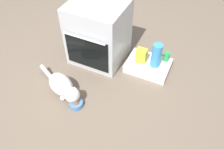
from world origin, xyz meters
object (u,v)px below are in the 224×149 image
at_px(food_bowl, 76,104).
at_px(snack_bag, 141,56).
at_px(water_bottle, 156,56).
at_px(oven, 99,32).
at_px(pantry_cabinet, 148,66).
at_px(cat, 63,86).
at_px(soda_can, 167,57).

bearing_deg(food_bowl, snack_bag, 63.63).
distance_m(snack_bag, water_bottle, 0.18).
bearing_deg(snack_bag, water_bottle, 2.28).
bearing_deg(oven, snack_bag, 2.06).
bearing_deg(pantry_cabinet, water_bottle, -11.70).
bearing_deg(oven, water_bottle, 2.12).
height_order(pantry_cabinet, snack_bag, snack_bag).
bearing_deg(snack_bag, cat, -129.53).
bearing_deg(soda_can, snack_bag, -151.20).
height_order(oven, food_bowl, oven).
bearing_deg(oven, cat, -95.28).
relative_size(cat, soda_can, 5.59).
distance_m(food_bowl, cat, 0.23).
xyz_separation_m(snack_bag, soda_can, (0.26, 0.15, -0.03)).
bearing_deg(soda_can, oven, -168.43).
distance_m(soda_can, water_bottle, 0.19).
distance_m(snack_bag, soda_can, 0.30).
height_order(snack_bag, soda_can, snack_bag).
bearing_deg(food_bowl, cat, 157.29).
xyz_separation_m(oven, pantry_cabinet, (0.63, 0.04, -0.32)).
xyz_separation_m(oven, food_bowl, (0.13, -0.80, -0.33)).
distance_m(food_bowl, soda_can, 1.18).
height_order(oven, pantry_cabinet, oven).
distance_m(pantry_cabinet, water_bottle, 0.22).
distance_m(oven, food_bowl, 0.88).
height_order(cat, soda_can, cat).
height_order(pantry_cabinet, soda_can, soda_can).
distance_m(cat, soda_can, 1.24).
bearing_deg(food_bowl, oven, 99.55).
xyz_separation_m(pantry_cabinet, food_bowl, (-0.50, -0.84, -0.02)).
xyz_separation_m(snack_bag, water_bottle, (0.17, 0.01, 0.06)).
xyz_separation_m(cat, soda_can, (0.87, 0.88, 0.04)).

